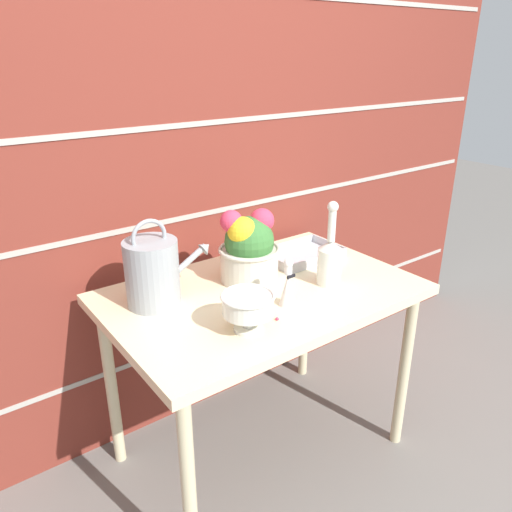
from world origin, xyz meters
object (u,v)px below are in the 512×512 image
object	(u,v)px
crystal_pedestal_bowl	(248,306)
flower_planter	(249,248)
watering_can	(153,272)
glass_decanter	(330,258)
figurine_vase	(289,286)
wire_tray	(302,255)

from	to	relation	value
crystal_pedestal_bowl	flower_planter	distance (m)	0.37
watering_can	glass_decanter	size ratio (longest dim) A/B	1.03
crystal_pedestal_bowl	flower_planter	xyz separation A→B (m)	(0.22, 0.30, 0.04)
glass_decanter	figurine_vase	distance (m)	0.23
watering_can	crystal_pedestal_bowl	bearing A→B (deg)	-65.55
figurine_vase	watering_can	bearing A→B (deg)	142.09
watering_can	flower_planter	bearing A→B (deg)	-5.48
watering_can	figurine_vase	bearing A→B (deg)	-37.91
watering_can	crystal_pedestal_bowl	xyz separation A→B (m)	(0.15, -0.33, -0.03)
watering_can	crystal_pedestal_bowl	size ratio (longest dim) A/B	1.95
glass_decanter	wire_tray	world-z (taller)	glass_decanter
flower_planter	figurine_vase	distance (m)	0.25
watering_can	glass_decanter	world-z (taller)	glass_decanter
glass_decanter	figurine_vase	world-z (taller)	glass_decanter
figurine_vase	wire_tray	bearing A→B (deg)	42.27
flower_planter	figurine_vase	bearing A→B (deg)	-92.50
flower_planter	figurine_vase	size ratio (longest dim) A/B	1.61
figurine_vase	wire_tray	xyz separation A→B (m)	(0.31, 0.28, -0.06)
glass_decanter	wire_tray	xyz separation A→B (m)	(0.09, 0.24, -0.09)
watering_can	glass_decanter	distance (m)	0.63
crystal_pedestal_bowl	glass_decanter	bearing A→B (deg)	12.16
flower_planter	glass_decanter	bearing A→B (deg)	-43.12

